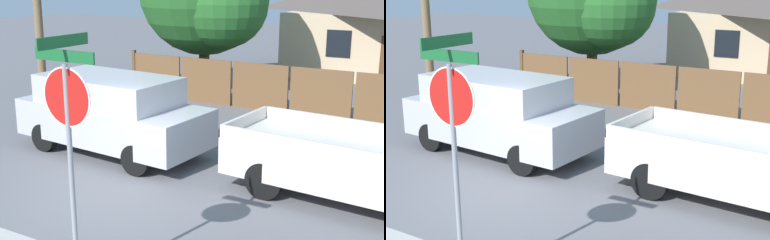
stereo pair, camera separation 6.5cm
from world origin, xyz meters
The scene contains 5 objects.
ground_plane centered at (0.00, 0.00, 0.00)m, with size 80.00×80.00×0.00m, color slate.
wooden_fence centered at (1.40, 8.14, 0.76)m, with size 14.18×0.12×1.62m.
red_suv centered at (-1.98, 2.29, 1.02)m, with size 4.95×2.37×1.91m.
orange_pickup centered at (4.31, 2.27, 0.86)m, with size 5.34×2.39×1.76m.
stop_sign centered at (1.42, -2.74, 2.42)m, with size 0.97×0.87×3.52m.
Camera 2 is at (6.18, -7.57, 4.21)m, focal length 50.00 mm.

